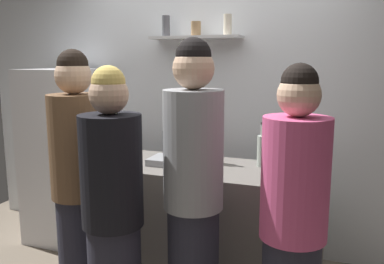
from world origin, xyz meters
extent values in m
cube|color=white|center=(0.00, 1.25, 1.30)|extent=(4.80, 0.10, 2.60)
cube|color=silver|center=(-0.10, 1.09, 1.87)|extent=(0.78, 0.22, 0.02)
cylinder|color=#4C4C51|center=(-0.38, 1.09, 1.97)|extent=(0.07, 0.07, 0.18)
cylinder|color=olive|center=(-0.10, 1.09, 1.94)|extent=(0.08, 0.08, 0.12)
cylinder|color=beige|center=(0.17, 1.09, 1.96)|extent=(0.07, 0.07, 0.17)
cube|color=white|center=(-1.33, 0.85, 0.80)|extent=(0.57, 0.63, 1.60)
cylinder|color=#99999E|center=(-1.17, 0.51, 0.88)|extent=(0.02, 0.02, 0.45)
cube|color=#66605B|center=(0.07, 0.52, 0.46)|extent=(1.90, 0.66, 0.91)
cube|color=gray|center=(-0.07, 0.49, 0.94)|extent=(0.34, 0.24, 0.05)
cylinder|color=#B2B2B7|center=(0.83, 0.66, 0.96)|extent=(0.10, 0.10, 0.10)
cylinder|color=silver|center=(0.83, 0.67, 1.02)|extent=(0.01, 0.01, 0.15)
cylinder|color=silver|center=(0.84, 0.66, 1.03)|extent=(0.02, 0.01, 0.18)
cylinder|color=silver|center=(0.85, 0.67, 1.02)|extent=(0.01, 0.01, 0.15)
cylinder|color=silver|center=(0.84, 0.68, 1.03)|extent=(0.01, 0.01, 0.18)
cylinder|color=black|center=(-0.23, 0.74, 1.01)|extent=(0.07, 0.07, 0.20)
cylinder|color=black|center=(-0.23, 0.74, 1.16)|extent=(0.03, 0.03, 0.08)
cylinder|color=gold|center=(-0.23, 0.74, 1.21)|extent=(0.03, 0.03, 0.02)
cylinder|color=#B2BFB2|center=(0.56, 0.67, 1.03)|extent=(0.07, 0.07, 0.23)
cylinder|color=#B2BFB2|center=(0.56, 0.67, 1.18)|extent=(0.03, 0.03, 0.08)
cylinder|color=#333333|center=(0.56, 0.67, 1.23)|extent=(0.03, 0.03, 0.02)
cylinder|color=#472814|center=(0.18, 0.64, 1.03)|extent=(0.08, 0.08, 0.24)
cylinder|color=#472814|center=(0.18, 0.64, 1.20)|extent=(0.03, 0.03, 0.09)
cylinder|color=maroon|center=(0.18, 0.64, 1.25)|extent=(0.04, 0.04, 0.02)
cylinder|color=silver|center=(0.11, 0.32, 1.02)|extent=(0.09, 0.09, 0.21)
cylinder|color=silver|center=(0.11, 0.32, 1.14)|extent=(0.05, 0.05, 0.03)
cylinder|color=yellow|center=(0.11, 0.32, 1.16)|extent=(0.05, 0.05, 0.02)
cylinder|color=#D14C7F|center=(0.89, -0.20, 1.10)|extent=(0.34, 0.34, 0.62)
sphere|color=#D8AD8C|center=(0.89, -0.20, 1.51)|extent=(0.21, 0.21, 0.21)
sphere|color=black|center=(0.89, -0.20, 1.58)|extent=(0.18, 0.18, 0.18)
cylinder|color=gray|center=(0.32, -0.13, 1.18)|extent=(0.34, 0.34, 0.67)
sphere|color=#D8AD8C|center=(0.32, -0.13, 1.64)|extent=(0.23, 0.23, 0.23)
sphere|color=black|center=(0.32, -0.13, 1.70)|extent=(0.20, 0.20, 0.20)
cylinder|color=black|center=(-0.07, -0.36, 1.09)|extent=(0.34, 0.34, 0.62)
sphere|color=#D8AD8C|center=(-0.07, -0.36, 1.50)|extent=(0.21, 0.21, 0.21)
sphere|color=#D8B759|center=(-0.07, -0.36, 1.57)|extent=(0.18, 0.18, 0.18)
cylinder|color=#262633|center=(-0.46, -0.13, 0.41)|extent=(0.30, 0.30, 0.82)
cylinder|color=brown|center=(-0.46, -0.13, 1.15)|extent=(0.34, 0.34, 0.65)
sphere|color=#D8AD8C|center=(-0.46, -0.13, 1.59)|extent=(0.22, 0.22, 0.22)
sphere|color=black|center=(-0.46, -0.13, 1.65)|extent=(0.19, 0.19, 0.19)
camera|label=1|loc=(1.08, -2.22, 1.68)|focal=38.05mm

